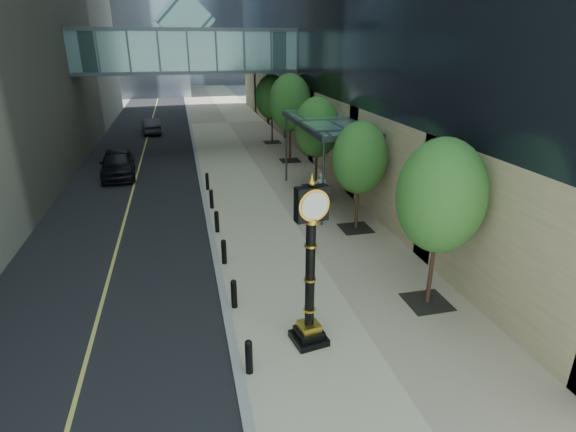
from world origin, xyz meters
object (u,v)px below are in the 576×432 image
object	(u,v)px
pedestrian	(321,188)
car_far	(151,126)
car_near	(118,163)
street_clock	(310,276)

from	to	relation	value
pedestrian	car_far	bearing A→B (deg)	-45.68
car_far	car_near	bearing A→B (deg)	77.18
car_near	car_far	bearing A→B (deg)	79.68
car_near	car_far	size ratio (longest dim) A/B	1.18
street_clock	car_near	distance (m)	20.72
pedestrian	car_near	xyz separation A→B (m)	(-11.11, 8.19, -0.06)
car_near	street_clock	bearing A→B (deg)	-74.23
pedestrian	car_near	distance (m)	13.80
street_clock	pedestrian	world-z (taller)	street_clock
car_far	street_clock	bearing A→B (deg)	92.49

